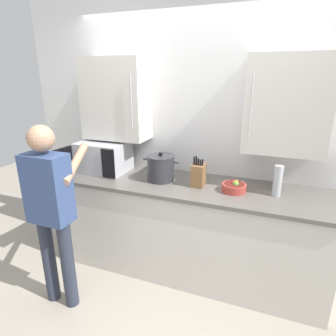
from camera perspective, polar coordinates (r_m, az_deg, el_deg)
The scene contains 9 objects.
ground_plane at distance 2.65m, azimuth -2.50°, elevation -28.15°, with size 9.44×9.44×0.00m, color #9E9384.
back_wall_tiled at distance 2.88m, azimuth 5.69°, elevation 9.14°, with size 3.84×0.44×2.80m.
counter_unit at distance 2.90m, azimuth 3.17°, elevation -11.79°, with size 2.64×0.72×0.94m.
microwave_oven at distance 3.08m, azimuth -13.32°, elevation 2.22°, with size 0.55×0.75×0.31m.
stock_pot at distance 2.74m, azimuth -1.47°, elevation 0.01°, with size 0.36×0.27×0.28m.
thermos_flask at distance 2.55m, azimuth 21.09°, elevation -2.37°, with size 0.08×0.08×0.27m.
knife_block at distance 2.62m, azimuth 6.12°, elevation -1.38°, with size 0.11×0.15×0.29m.
fruit_bowl at distance 2.56m, azimuth 13.09°, elevation -3.71°, with size 0.21×0.21×0.10m.
person_figure at distance 2.46m, azimuth -22.42°, elevation -6.68°, with size 0.44×0.65×1.58m.
Camera 1 is at (0.75, -1.67, 1.92)m, focal length 30.46 mm.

